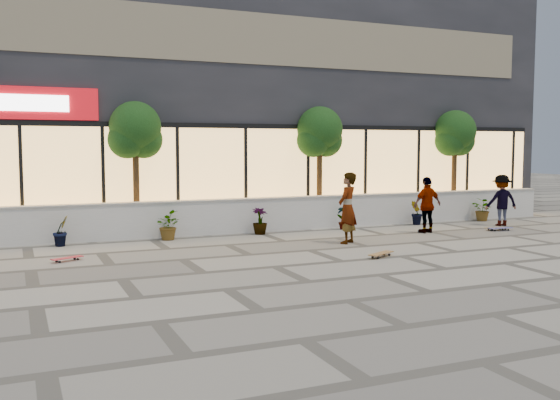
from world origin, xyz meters
name	(u,v)px	position (x,y,z in m)	size (l,w,h in m)	color
ground	(380,275)	(0.00, 0.00, 0.00)	(80.00, 80.00, 0.00)	#9F9A8A
planter_wall	(257,215)	(0.00, 7.00, 0.52)	(22.00, 0.42, 1.04)	white
retail_building	(204,103)	(0.00, 12.49, 4.25)	(24.00, 9.17, 8.50)	black
shrub_b	(61,231)	(-5.70, 6.45, 0.41)	(0.45, 0.36, 0.81)	#153410
shrub_c	(167,225)	(-2.90, 6.45, 0.41)	(0.73, 0.63, 0.81)	#153410
shrub_d	(260,221)	(-0.10, 6.45, 0.41)	(0.45, 0.45, 0.81)	#153410
shrub_e	(343,217)	(2.70, 6.45, 0.41)	(0.43, 0.29, 0.81)	#153410
shrub_f	(417,213)	(5.50, 6.45, 0.41)	(0.45, 0.36, 0.81)	#153410
shrub_g	(483,209)	(8.30, 6.45, 0.41)	(0.73, 0.63, 0.81)	#153410
tree_midwest	(135,133)	(-3.50, 7.70, 2.99)	(1.60, 1.50, 3.92)	#412D17
tree_mideast	(320,135)	(2.50, 7.70, 2.99)	(1.60, 1.50, 3.92)	#412D17
tree_east	(455,136)	(8.00, 7.70, 2.99)	(1.60, 1.50, 3.92)	#412D17
skater_center	(347,208)	(1.43, 3.90, 0.96)	(0.70, 0.46, 1.92)	white
skater_right_near	(427,205)	(4.65, 4.75, 0.85)	(1.00, 0.41, 1.70)	white
skater_right_far	(501,200)	(7.94, 5.19, 0.84)	(1.09, 0.62, 1.68)	maroon
skateboard_center	(381,254)	(1.13, 1.75, 0.08)	(0.84, 0.58, 0.10)	brown
skateboard_left	(67,258)	(-5.74, 4.10, 0.07)	(0.75, 0.49, 0.09)	#B3212C
skateboard_right_near	(496,228)	(7.00, 4.40, 0.07)	(0.70, 0.24, 0.08)	olive
skateboard_right_far	(500,228)	(7.03, 4.23, 0.08)	(0.81, 0.27, 0.10)	#4B4A88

